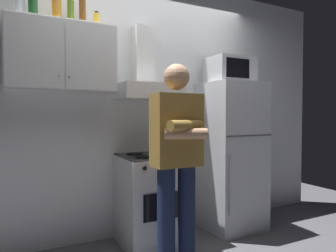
{
  "coord_description": "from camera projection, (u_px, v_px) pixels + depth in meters",
  "views": [
    {
      "loc": [
        -1.19,
        -2.38,
        1.24
      ],
      "look_at": [
        0.0,
        0.0,
        1.15
      ],
      "focal_mm": 31.88,
      "sensor_mm": 36.0,
      "label": 1
    }
  ],
  "objects": [
    {
      "name": "bottle_spice_jar",
      "position": [
        97.0,
        20.0,
        2.73
      ],
      "size": [
        0.06,
        0.06,
        0.15
      ],
      "color": "gold",
      "rests_on": "upper_cabinet"
    },
    {
      "name": "microwave",
      "position": [
        230.0,
        71.0,
        3.29
      ],
      "size": [
        0.48,
        0.37,
        0.28
      ],
      "color": "#B7BABF",
      "rests_on": "refrigerator"
    },
    {
      "name": "bottle_vodka_clear",
      "position": [
        20.0,
        2.0,
        2.48
      ],
      "size": [
        0.08,
        0.08,
        0.29
      ],
      "color": "silver",
      "rests_on": "upper_cabinet"
    },
    {
      "name": "bottle_liquor_amber",
      "position": [
        57.0,
        4.0,
        2.59
      ],
      "size": [
        0.08,
        0.08,
        0.33
      ],
      "color": "#B7721E",
      "rests_on": "upper_cabinet"
    },
    {
      "name": "bottle_olive_oil",
      "position": [
        71.0,
        12.0,
        2.64
      ],
      "size": [
        0.06,
        0.06,
        0.23
      ],
      "color": "#4C6B19",
      "rests_on": "upper_cabinet"
    },
    {
      "name": "back_wall_tiled",
      "position": [
        143.0,
        106.0,
        3.19
      ],
      "size": [
        4.8,
        0.1,
        2.7
      ],
      "primitive_type": "cube",
      "color": "white",
      "rests_on": "ground_plane"
    },
    {
      "name": "range_hood",
      "position": [
        147.0,
        80.0,
        2.96
      ],
      "size": [
        0.6,
        0.44,
        0.75
      ],
      "color": "white"
    },
    {
      "name": "refrigerator",
      "position": [
        231.0,
        156.0,
        3.3
      ],
      "size": [
        0.6,
        0.62,
        1.6
      ],
      "color": "silver",
      "rests_on": "ground_plane"
    },
    {
      "name": "person_standing",
      "position": [
        177.0,
        160.0,
        2.31
      ],
      "size": [
        0.38,
        0.33,
        1.64
      ],
      "color": "#192342",
      "rests_on": "ground_plane"
    },
    {
      "name": "upper_cabinet",
      "position": [
        62.0,
        58.0,
        2.6
      ],
      "size": [
        0.9,
        0.37,
        0.6
      ],
      "color": "silver"
    },
    {
      "name": "bottle_beer_brown",
      "position": [
        82.0,
        12.0,
        2.7
      ],
      "size": [
        0.06,
        0.06,
        0.27
      ],
      "color": "brown",
      "rests_on": "upper_cabinet"
    },
    {
      "name": "stove_oven",
      "position": [
        152.0,
        199.0,
        2.89
      ],
      "size": [
        0.6,
        0.62,
        0.87
      ],
      "color": "silver",
      "rests_on": "ground_plane"
    },
    {
      "name": "bottle_wine_green",
      "position": [
        33.0,
        0.0,
        2.47
      ],
      "size": [
        0.08,
        0.08,
        0.31
      ],
      "color": "#19471E",
      "rests_on": "upper_cabinet"
    }
  ]
}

